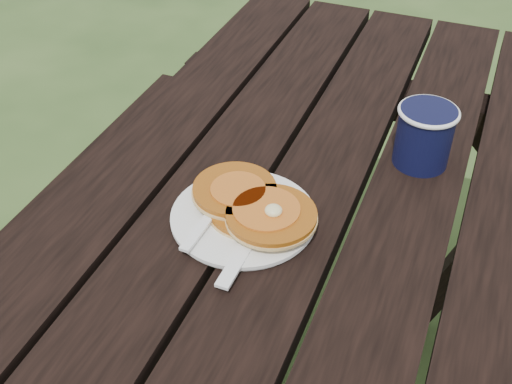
% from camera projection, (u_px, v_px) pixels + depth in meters
% --- Properties ---
extents(plate, '(0.25, 0.25, 0.01)m').
position_uv_depth(plate, '(244.00, 217.00, 0.96)').
color(plate, white).
rests_on(plate, picnic_table).
extents(pancake_stack, '(0.20, 0.17, 0.04)m').
position_uv_depth(pancake_stack, '(254.00, 205.00, 0.95)').
color(pancake_stack, '#A85713').
rests_on(pancake_stack, plate).
extents(knife, '(0.02, 0.18, 0.00)m').
position_uv_depth(knife, '(248.00, 244.00, 0.91)').
color(knife, white).
rests_on(knife, plate).
extents(fork, '(0.04, 0.16, 0.01)m').
position_uv_depth(fork, '(202.00, 226.00, 0.93)').
color(fork, white).
rests_on(fork, plate).
extents(coffee_cup, '(0.10, 0.10, 0.10)m').
position_uv_depth(coffee_cup, '(425.00, 133.00, 1.04)').
color(coffee_cup, black).
rests_on(coffee_cup, picnic_table).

